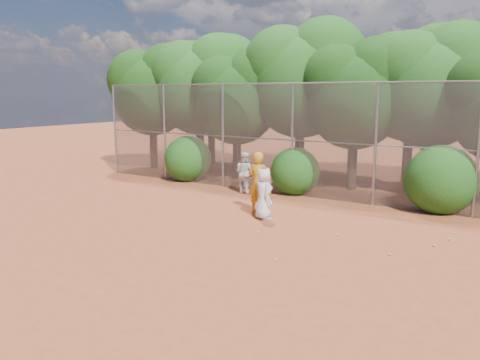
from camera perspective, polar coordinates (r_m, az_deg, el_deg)
The scene contains 23 objects.
ground at distance 11.70m, azimuth -2.41°, elevation -7.70°, with size 80.00×80.00×0.00m, color #943F21.
fence_back at distance 16.52m, azimuth 9.13°, elevation 4.84°, with size 20.05×0.09×4.03m.
tree_0 at distance 23.31m, azimuth -10.55°, elevation 11.05°, with size 4.38×3.81×6.00m.
tree_1 at distance 22.10m, azimuth -4.79°, elevation 11.83°, with size 4.64×4.03×6.35m.
tree_2 at distance 20.10m, azimuth -0.21°, elevation 10.34°, with size 3.99×3.47×5.47m.
tree_3 at distance 19.79m, azimuth 7.70°, elevation 12.59°, with size 4.89×4.26×6.70m.
tree_4 at distance 18.30m, azimuth 14.07°, elevation 10.55°, with size 4.19×3.64×5.73m.
tree_5 at distance 18.46m, azimuth 22.44°, elevation 10.98°, with size 4.51×3.92×6.17m.
tree_9 at distance 24.55m, azimuth -3.40°, elevation 12.12°, with size 4.83×4.20×6.62m.
tree_10 at distance 22.22m, azimuth 7.75°, elevation 12.96°, with size 5.15×4.48×7.06m.
tree_11 at distance 20.23m, azimuth 20.44°, elevation 11.33°, with size 4.64×4.03×6.35m.
bush_0 at distance 19.93m, azimuth -6.36°, elevation 2.82°, with size 2.00×2.00×2.00m, color #174812.
bush_1 at distance 17.30m, azimuth 6.73°, elevation 1.30°, with size 1.80×1.80×1.80m, color #174812.
bush_2 at distance 15.81m, azimuth 23.31°, elevation 0.36°, with size 2.20×2.20×2.20m, color #174812.
player_yellow at distance 14.35m, azimuth 2.24°, elevation -0.34°, with size 0.88×0.61×1.91m.
player_teen at distance 13.71m, azimuth 2.91°, elevation -1.61°, with size 0.89×0.85×1.56m.
player_white at distance 17.31m, azimuth 0.55°, elevation 0.92°, with size 0.87×0.73×1.53m.
ball_0 at distance 12.48m, azimuth 11.84°, elevation -6.57°, with size 0.07×0.07×0.07m, color #AACF25.
ball_1 at distance 12.34m, azimuth 22.60°, elevation -7.37°, with size 0.07×0.07×0.07m, color #AACF25.
ball_2 at distance 10.50m, azimuth 4.32°, elevation -9.69°, with size 0.07×0.07×0.07m, color #AACF25.
ball_3 at distance 11.35m, azimuth 17.78°, elevation -8.61°, with size 0.07×0.07×0.07m, color #AACF25.
ball_4 at distance 12.48m, azimuth 2.21°, elevation -6.35°, with size 0.07×0.07×0.07m, color #AACF25.
ball_5 at distance 13.01m, azimuth 24.14°, elevation -6.59°, with size 0.07×0.07×0.07m, color #AACF25.
Camera 1 is at (6.33, -9.13, 3.66)m, focal length 35.00 mm.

